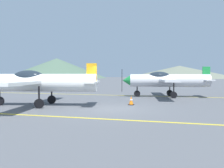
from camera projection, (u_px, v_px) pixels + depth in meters
ground_plane at (109, 109)px, 13.24m from camera, size 400.00×400.00×0.00m
apron_line_near at (91, 118)px, 10.34m from camera, size 80.00×0.16×0.01m
apron_line_far at (134, 96)px, 21.68m from camera, size 80.00×0.16×0.01m
airplane_near at (38, 82)px, 14.55m from camera, size 7.86×8.98×2.69m
airplane_mid at (166, 80)px, 20.36m from camera, size 7.86×9.00×2.69m
traffic_cone_side at (131, 101)px, 15.01m from camera, size 0.36×0.36×0.59m
hill_left at (57, 68)px, 145.63m from camera, size 63.86×63.86×12.55m
hill_centerleft at (179, 72)px, 142.83m from camera, size 68.62×68.62×7.72m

